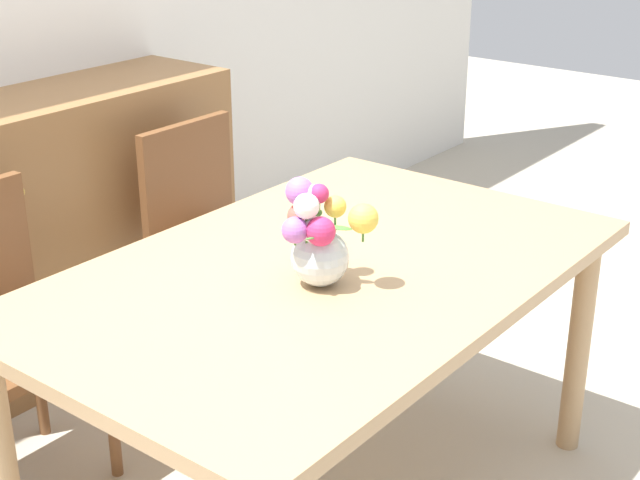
{
  "coord_description": "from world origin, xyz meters",
  "views": [
    {
      "loc": [
        -1.77,
        -1.38,
        1.78
      ],
      "look_at": [
        -0.09,
        -0.06,
        0.89
      ],
      "focal_mm": 52.69,
      "sensor_mm": 36.0,
      "label": 1
    }
  ],
  "objects_px": {
    "dining_table": "(323,297)",
    "flower_vase": "(319,237)",
    "chair_right": "(211,230)",
    "dresser": "(60,229)"
  },
  "relations": [
    {
      "from": "dining_table",
      "to": "flower_vase",
      "type": "xyz_separation_m",
      "value": [
        -0.09,
        -0.06,
        0.22
      ]
    },
    {
      "from": "chair_right",
      "to": "dining_table",
      "type": "bearing_deg",
      "value": 62.39
    },
    {
      "from": "chair_right",
      "to": "flower_vase",
      "type": "distance_m",
      "value": 1.13
    },
    {
      "from": "dining_table",
      "to": "dresser",
      "type": "xyz_separation_m",
      "value": [
        0.14,
        1.33,
        -0.18
      ]
    },
    {
      "from": "dining_table",
      "to": "flower_vase",
      "type": "distance_m",
      "value": 0.24
    },
    {
      "from": "chair_right",
      "to": "dresser",
      "type": "relative_size",
      "value": 0.64
    },
    {
      "from": "chair_right",
      "to": "dresser",
      "type": "height_order",
      "value": "dresser"
    },
    {
      "from": "dining_table",
      "to": "flower_vase",
      "type": "height_order",
      "value": "flower_vase"
    },
    {
      "from": "flower_vase",
      "to": "dresser",
      "type": "bearing_deg",
      "value": 80.36
    },
    {
      "from": "chair_right",
      "to": "flower_vase",
      "type": "relative_size",
      "value": 3.38
    }
  ]
}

